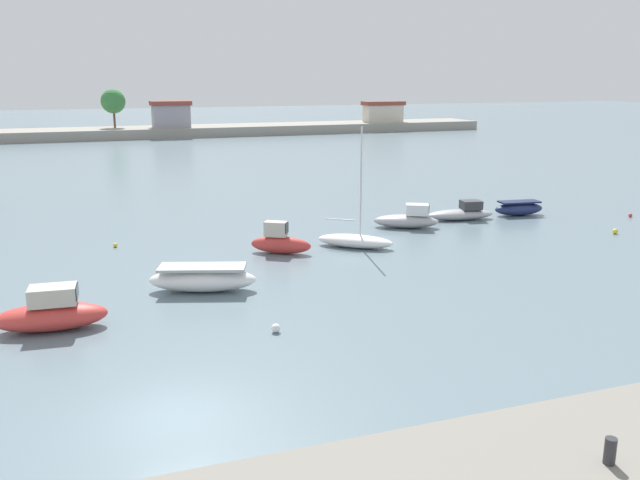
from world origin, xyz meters
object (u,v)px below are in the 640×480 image
object	(u,v)px
moored_boat_3	(280,242)
mooring_buoy_3	(630,215)
moored_boat_6	(462,213)
mooring_buoy_2	(276,328)
mooring_buoy_1	(615,231)
mooring_bollard	(610,451)
moored_boat_2	(203,279)
mooring_buoy_0	(115,245)
moored_boat_5	(408,220)
moored_boat_7	(519,208)
moored_boat_1	(51,313)
moored_boat_4	(355,240)

from	to	relation	value
moored_boat_3	mooring_buoy_3	world-z (taller)	moored_boat_3
moored_boat_6	mooring_buoy_2	world-z (taller)	moored_boat_6
moored_boat_3	moored_boat_6	distance (m)	15.27
moored_boat_3	mooring_buoy_3	size ratio (longest dim) A/B	13.12
mooring_buoy_1	mooring_bollard	bearing A→B (deg)	-133.64
mooring_buoy_2	mooring_buoy_3	xyz separation A→B (m)	(30.00, 12.65, -0.05)
mooring_bollard	moored_boat_6	bearing A→B (deg)	63.48
mooring_bollard	moored_boat_6	xyz separation A→B (m)	(15.04, 30.15, -1.82)
moored_boat_6	moored_boat_2	bearing A→B (deg)	-144.60
moored_boat_2	mooring_buoy_0	xyz separation A→B (m)	(-3.41, 9.96, -0.46)
moored_boat_3	moored_boat_5	world-z (taller)	moored_boat_3
moored_boat_2	mooring_bollard	bearing A→B (deg)	-58.25
moored_boat_5	moored_boat_7	size ratio (longest dim) A/B	1.20
moored_boat_7	mooring_bollard	bearing A→B (deg)	-116.20
moored_boat_1	moored_boat_2	bearing A→B (deg)	28.28
moored_boat_3	mooring_buoy_1	xyz separation A→B (m)	(21.51, -2.64, -0.48)
mooring_buoy_0	mooring_buoy_1	bearing A→B (deg)	-13.52
mooring_bollard	mooring_buoy_0	size ratio (longest dim) A/B	2.25
moored_boat_2	moored_boat_5	world-z (taller)	moored_boat_5
mooring_buoy_1	moored_boat_7	bearing A→B (deg)	107.57
moored_boat_1	mooring_buoy_2	distance (m)	8.94
moored_boat_6	mooring_buoy_0	world-z (taller)	moored_boat_6
mooring_bollard	moored_boat_6	world-z (taller)	mooring_bollard
moored_boat_4	moored_boat_1	bearing A→B (deg)	-115.69
moored_boat_1	moored_boat_5	size ratio (longest dim) A/B	0.98
moored_boat_1	moored_boat_4	bearing A→B (deg)	30.60
moored_boat_2	moored_boat_4	size ratio (longest dim) A/B	0.75
moored_boat_4	moored_boat_5	bearing A→B (deg)	72.83
moored_boat_2	moored_boat_4	bearing A→B (deg)	45.73
moored_boat_6	mooring_buoy_1	distance (m)	9.93
moored_boat_3	mooring_buoy_2	xyz separation A→B (m)	(-3.58, -11.51, -0.48)
moored_boat_5	mooring_buoy_3	bearing A→B (deg)	17.87
mooring_bollard	moored_boat_1	distance (m)	20.94
moored_boat_7	mooring_buoy_1	distance (m)	7.40
moored_boat_3	mooring_buoy_1	world-z (taller)	moored_boat_3
moored_boat_2	mooring_buoy_3	world-z (taller)	moored_boat_2
moored_boat_5	moored_boat_3	bearing A→B (deg)	-134.61
mooring_bollard	moored_boat_7	xyz separation A→B (m)	(19.73, 30.07, -1.77)
moored_boat_2	moored_boat_5	bearing A→B (deg)	48.30
moored_boat_2	moored_boat_7	world-z (taller)	moored_boat_2
moored_boat_6	mooring_buoy_3	size ratio (longest dim) A/B	18.61
mooring_bollard	moored_boat_7	bearing A→B (deg)	56.73
moored_boat_1	moored_boat_2	world-z (taller)	moored_boat_1
moored_boat_2	moored_boat_3	world-z (taller)	moored_boat_3
moored_boat_7	mooring_buoy_0	bearing A→B (deg)	-173.41
moored_boat_1	moored_boat_5	bearing A→B (deg)	32.82
mooring_buoy_0	mooring_buoy_3	distance (m)	35.35
moored_boat_1	mooring_bollard	bearing A→B (deg)	-52.28
moored_boat_2	moored_boat_6	xyz separation A→B (m)	(19.94, 9.80, -0.12)
moored_boat_4	moored_boat_6	bearing A→B (deg)	63.09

